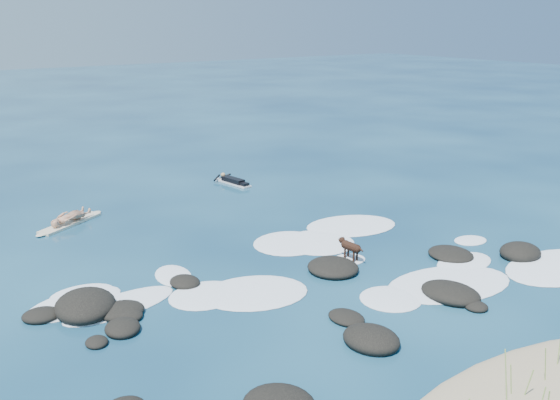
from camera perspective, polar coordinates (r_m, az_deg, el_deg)
ground at (r=18.02m, az=2.20°, el=-6.71°), size 160.00×160.00×0.00m
reef_rocks at (r=16.10m, az=1.57°, el=-9.19°), size 14.64×8.10×0.65m
breaking_foam at (r=18.36m, az=4.95°, el=-6.27°), size 15.93×8.98×0.12m
standing_surfer_rig at (r=23.11m, az=-18.78°, el=-0.46°), size 2.86×1.85×1.79m
paddling_surfer_rig at (r=27.46m, az=-4.35°, el=1.74°), size 0.99×2.22×0.38m
dog at (r=18.86m, az=6.40°, el=-4.24°), size 0.32×1.07×0.68m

